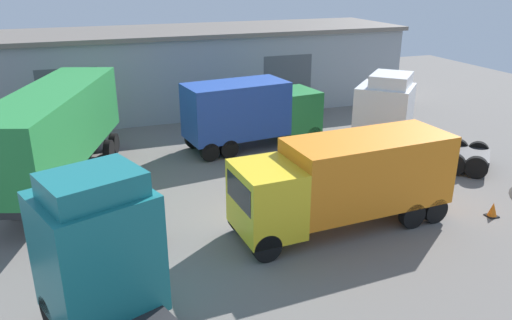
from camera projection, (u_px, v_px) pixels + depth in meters
The scene contains 9 objects.
ground_plane at pixel (278, 229), 17.38m from camera, with size 60.00×60.00×0.00m, color slate.
warehouse_building at pixel (174, 70), 31.75m from camera, with size 29.65×7.30×5.04m.
tractor_unit_white at pixel (392, 119), 23.42m from camera, with size 6.03×6.00×4.02m.
container_trailer_green at pixel (55, 127), 19.82m from camera, with size 5.64×10.28×4.10m.
box_truck_yellow at pixel (345, 178), 16.98m from camera, with size 7.76×2.79×3.16m.
tractor_unit_teal at pixel (106, 264), 11.69m from camera, with size 4.57×6.94×4.20m.
box_truck_green at pixel (251, 111), 24.96m from camera, with size 7.12×3.23×3.36m.
oil_drum at pixel (156, 230), 16.37m from camera, with size 0.58×0.58×0.88m.
traffic_cone at pixel (493, 210), 18.17m from camera, with size 0.40×0.40×0.55m.
Camera 1 is at (-6.00, -14.19, 8.41)m, focal length 35.00 mm.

